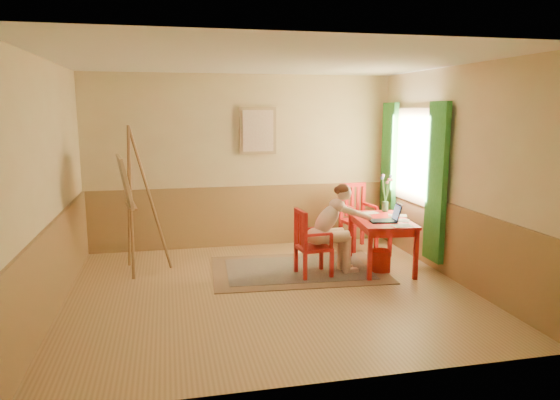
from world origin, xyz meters
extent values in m
cube|color=tan|center=(0.00, 0.00, -0.01)|extent=(5.00, 4.50, 0.02)
cube|color=white|center=(0.00, 0.00, 2.81)|extent=(5.00, 4.50, 0.02)
cube|color=#D1B27F|center=(0.00, 2.26, 1.40)|extent=(5.00, 0.02, 2.80)
cube|color=#D1B27F|center=(0.00, -2.26, 1.40)|extent=(5.00, 0.02, 2.80)
cube|color=#D1B27F|center=(-2.51, 0.00, 1.40)|extent=(0.02, 4.50, 2.80)
cube|color=#D1B27F|center=(2.51, 0.00, 1.40)|extent=(0.02, 4.50, 2.80)
cube|color=#997546|center=(0.00, 2.23, 0.50)|extent=(5.00, 0.04, 1.00)
cube|color=#997546|center=(-2.48, 0.00, 0.50)|extent=(0.04, 4.50, 1.00)
cube|color=#997546|center=(2.48, 0.00, 0.50)|extent=(0.04, 4.50, 1.00)
cube|color=white|center=(2.47, 1.10, 1.55)|extent=(0.02, 1.00, 1.30)
cube|color=#A58559|center=(2.45, 1.10, 1.55)|extent=(0.03, 1.12, 1.42)
cube|color=#388C3C|center=(2.40, 0.32, 1.25)|extent=(0.08, 0.45, 2.20)
cube|color=#388C3C|center=(2.40, 1.88, 1.25)|extent=(0.08, 0.45, 2.20)
cube|color=#A58559|center=(0.25, 2.21, 1.90)|extent=(0.60, 0.04, 0.76)
cube|color=beige|center=(0.25, 2.19, 1.90)|extent=(0.50, 0.02, 0.66)
cube|color=#8C7251|center=(0.55, 0.73, 0.01)|extent=(2.50, 1.75, 0.01)
cube|color=black|center=(0.55, 0.73, 0.01)|extent=(2.07, 1.33, 0.01)
cube|color=red|center=(1.73, 0.59, 0.70)|extent=(0.86, 1.28, 0.04)
cube|color=red|center=(1.73, 0.59, 0.63)|extent=(0.75, 1.17, 0.10)
cube|color=red|center=(1.36, 0.08, 0.34)|extent=(0.06, 0.06, 0.68)
cube|color=red|center=(1.98, 0.00, 0.34)|extent=(0.06, 0.06, 0.68)
cube|color=red|center=(1.49, 1.17, 0.34)|extent=(0.06, 0.06, 0.68)
cube|color=red|center=(2.11, 1.10, 0.34)|extent=(0.06, 0.06, 0.68)
cube|color=red|center=(0.69, 0.45, 0.39)|extent=(0.46, 0.45, 0.04)
cube|color=red|center=(0.52, 0.25, 0.19)|extent=(0.05, 0.05, 0.37)
cube|color=red|center=(0.90, 0.28, 0.19)|extent=(0.05, 0.05, 0.37)
cube|color=red|center=(0.49, 0.61, 0.19)|extent=(0.05, 0.05, 0.37)
cube|color=red|center=(0.86, 0.64, 0.19)|extent=(0.05, 0.05, 0.37)
cube|color=red|center=(0.52, 0.25, 0.67)|extent=(0.05, 0.05, 0.51)
cube|color=red|center=(0.49, 0.61, 0.67)|extent=(0.05, 0.05, 0.51)
cube|color=red|center=(0.50, 0.43, 0.90)|extent=(0.09, 0.41, 0.06)
cube|color=red|center=(0.51, 0.34, 0.66)|extent=(0.03, 0.04, 0.42)
cube|color=red|center=(0.50, 0.43, 0.66)|extent=(0.03, 0.04, 0.42)
cube|color=red|center=(0.50, 0.52, 0.66)|extent=(0.03, 0.04, 0.42)
cube|color=red|center=(0.71, 0.27, 0.62)|extent=(0.38, 0.07, 0.03)
cube|color=red|center=(0.89, 0.28, 0.52)|extent=(0.04, 0.04, 0.20)
cube|color=red|center=(0.68, 0.62, 0.62)|extent=(0.38, 0.07, 0.03)
cube|color=red|center=(0.86, 0.64, 0.52)|extent=(0.04, 0.04, 0.20)
cube|color=red|center=(1.79, 1.61, 0.45)|extent=(0.54, 0.56, 0.05)
cube|color=red|center=(1.55, 1.79, 0.21)|extent=(0.06, 0.06, 0.43)
cube|color=red|center=(1.62, 1.37, 0.21)|extent=(0.06, 0.06, 0.43)
cube|color=red|center=(1.96, 1.86, 0.21)|extent=(0.06, 0.06, 0.43)
cube|color=red|center=(2.03, 1.43, 0.21)|extent=(0.06, 0.06, 0.43)
cube|color=red|center=(1.55, 1.79, 0.76)|extent=(0.06, 0.06, 0.58)
cube|color=red|center=(1.96, 1.86, 0.76)|extent=(0.06, 0.06, 0.58)
cube|color=red|center=(1.75, 1.83, 1.02)|extent=(0.47, 0.13, 0.06)
cube|color=red|center=(1.65, 1.81, 0.75)|extent=(0.05, 0.04, 0.47)
cube|color=red|center=(1.75, 1.83, 0.75)|extent=(0.05, 0.04, 0.47)
cube|color=red|center=(1.86, 1.84, 0.75)|extent=(0.05, 0.04, 0.47)
cube|color=red|center=(1.59, 1.58, 0.71)|extent=(0.11, 0.43, 0.04)
cube|color=red|center=(1.62, 1.38, 0.59)|extent=(0.05, 0.05, 0.23)
cube|color=red|center=(1.99, 1.65, 0.71)|extent=(0.11, 0.43, 0.04)
cube|color=red|center=(2.02, 1.44, 0.59)|extent=(0.05, 0.05, 0.23)
ellipsoid|color=beige|center=(0.74, 0.46, 0.55)|extent=(0.31, 0.38, 0.22)
cylinder|color=beige|center=(0.95, 0.39, 0.54)|extent=(0.45, 0.20, 0.16)
cylinder|color=beige|center=(0.94, 0.57, 0.54)|extent=(0.45, 0.20, 0.16)
cylinder|color=beige|center=(1.16, 0.41, 0.28)|extent=(0.12, 0.12, 0.50)
cylinder|color=beige|center=(1.14, 0.59, 0.28)|extent=(0.12, 0.12, 0.50)
cube|color=beige|center=(1.22, 0.42, 0.04)|extent=(0.22, 0.11, 0.07)
cube|color=beige|center=(1.20, 0.59, 0.04)|extent=(0.22, 0.11, 0.07)
ellipsoid|color=beige|center=(0.88, 0.47, 0.77)|extent=(0.50, 0.33, 0.52)
ellipsoid|color=beige|center=(1.03, 0.49, 0.96)|extent=(0.23, 0.31, 0.18)
sphere|color=beige|center=(1.13, 0.50, 1.12)|extent=(0.22, 0.22, 0.20)
ellipsoid|color=#4C2815|center=(1.11, 0.50, 1.18)|extent=(0.20, 0.21, 0.14)
sphere|color=#4C2815|center=(1.04, 0.49, 1.17)|extent=(0.11, 0.11, 0.10)
cylinder|color=beige|center=(1.14, 0.35, 0.91)|extent=(0.22, 0.09, 0.15)
cylinder|color=beige|center=(1.36, 0.39, 0.82)|extent=(0.30, 0.16, 0.17)
sphere|color=beige|center=(1.23, 0.35, 0.87)|extent=(0.10, 0.10, 0.09)
sphere|color=beige|center=(1.48, 0.44, 0.77)|extent=(0.08, 0.08, 0.07)
cylinder|color=beige|center=(1.11, 0.64, 0.91)|extent=(0.23, 0.13, 0.15)
cylinder|color=beige|center=(1.33, 0.64, 0.82)|extent=(0.30, 0.11, 0.17)
sphere|color=beige|center=(1.20, 0.66, 0.87)|extent=(0.10, 0.10, 0.09)
sphere|color=beige|center=(1.46, 0.63, 0.77)|extent=(0.08, 0.08, 0.07)
cube|color=#1E2338|center=(1.66, 0.40, 0.73)|extent=(0.37, 0.28, 0.02)
cube|color=#2D3342|center=(1.66, 0.40, 0.73)|extent=(0.32, 0.22, 0.00)
cube|color=#1E2338|center=(1.86, 0.38, 0.85)|extent=(0.10, 0.25, 0.23)
cube|color=#99BFF2|center=(1.85, 0.38, 0.85)|extent=(0.08, 0.21, 0.19)
cube|color=white|center=(1.81, 0.11, 0.72)|extent=(0.26, 0.19, 0.00)
cube|color=white|center=(2.04, 0.73, 0.72)|extent=(0.31, 0.27, 0.00)
cube|color=white|center=(1.71, 0.99, 0.72)|extent=(0.29, 0.22, 0.00)
cube|color=white|center=(1.93, 0.42, 0.72)|extent=(0.32, 0.29, 0.00)
cylinder|color=#3F724C|center=(1.99, 1.06, 0.80)|extent=(0.12, 0.12, 0.15)
cylinder|color=#3F7233|center=(1.99, 1.12, 1.05)|extent=(0.01, 0.13, 0.40)
sphere|color=#728CD8|center=(1.99, 1.18, 1.25)|extent=(0.08, 0.08, 0.06)
cylinder|color=#3F7233|center=(1.95, 1.04, 1.06)|extent=(0.09, 0.06, 0.42)
sphere|color=pink|center=(1.91, 1.01, 1.27)|extent=(0.06, 0.06, 0.04)
cylinder|color=#3F7233|center=(2.00, 1.07, 1.01)|extent=(0.04, 0.03, 0.31)
sphere|color=pink|center=(2.02, 1.08, 1.16)|extent=(0.07, 0.07, 0.05)
cylinder|color=#3F7233|center=(1.94, 1.02, 1.05)|extent=(0.11, 0.09, 0.39)
sphere|color=#728CD8|center=(1.89, 0.99, 1.24)|extent=(0.07, 0.07, 0.05)
cylinder|color=#3F7233|center=(2.04, 1.08, 1.02)|extent=(0.11, 0.04, 0.35)
sphere|color=pink|center=(2.09, 1.09, 1.20)|extent=(0.07, 0.07, 0.05)
cylinder|color=#3F7233|center=(2.02, 1.07, 1.03)|extent=(0.06, 0.03, 0.35)
sphere|color=pink|center=(2.04, 1.08, 1.20)|extent=(0.06, 0.06, 0.05)
cylinder|color=#3F7233|center=(2.04, 1.09, 1.05)|extent=(0.11, 0.06, 0.40)
sphere|color=#728CD8|center=(2.09, 1.11, 1.25)|extent=(0.06, 0.06, 0.05)
cylinder|color=red|center=(1.66, 0.43, 0.15)|extent=(0.36, 0.36, 0.31)
cylinder|color=brown|center=(-1.69, 0.99, 1.02)|extent=(0.05, 0.37, 2.04)
cylinder|color=brown|center=(-1.74, 1.32, 1.02)|extent=(0.15, 0.37, 2.04)
cylinder|color=brown|center=(-1.45, 1.20, 1.02)|extent=(0.53, 0.12, 2.04)
cylinder|color=brown|center=(-1.75, 1.15, 0.93)|extent=(0.12, 0.57, 0.03)
cube|color=brown|center=(-1.68, 1.16, 0.93)|extent=(0.15, 0.62, 0.03)
cube|color=#A58559|center=(-1.77, 1.15, 1.29)|extent=(0.28, 0.91, 0.68)
cube|color=beige|center=(-1.75, 1.15, 1.29)|extent=(0.23, 0.82, 0.59)
camera|label=1|loc=(-1.20, -6.00, 2.24)|focal=32.81mm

